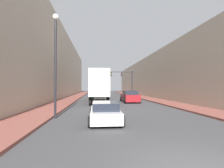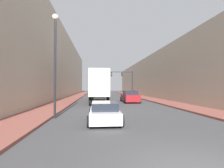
{
  "view_description": "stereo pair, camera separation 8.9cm",
  "coord_description": "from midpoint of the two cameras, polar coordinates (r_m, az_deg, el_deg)",
  "views": [
    {
      "loc": [
        -2.55,
        -4.16,
        2.19
      ],
      "look_at": [
        -0.65,
        16.18,
        2.54
      ],
      "focal_mm": 28.0,
      "sensor_mm": 36.0,
      "label": 1
    },
    {
      "loc": [
        -2.46,
        -4.17,
        2.19
      ],
      "look_at": [
        -0.65,
        16.18,
        2.54
      ],
      "focal_mm": 28.0,
      "sensor_mm": 36.0,
      "label": 2
    }
  ],
  "objects": [
    {
      "name": "suv_car",
      "position": [
        25.23,
        5.72,
        -4.11
      ],
      "size": [
        2.23,
        4.91,
        1.68
      ],
      "color": "maroon",
      "rests_on": "ground"
    },
    {
      "name": "sidewalk_left",
      "position": [
        34.53,
        -12.87,
        -4.46
      ],
      "size": [
        2.99,
        80.0,
        0.15
      ],
      "color": "brown",
      "rests_on": "ground"
    },
    {
      "name": "building_right",
      "position": [
        36.99,
        16.93,
        2.48
      ],
      "size": [
        6.0,
        80.0,
        8.79
      ],
      "color": "#BCB29E",
      "rests_on": "ground"
    },
    {
      "name": "traffic_signal_gantry",
      "position": [
        38.02,
        3.9,
        1.81
      ],
      "size": [
        7.02,
        0.35,
        5.75
      ],
      "color": "black",
      "rests_on": "ground"
    },
    {
      "name": "sidewalk_right",
      "position": [
        35.53,
        10.23,
        -4.37
      ],
      "size": [
        2.99,
        80.0,
        0.15
      ],
      "color": "brown",
      "rests_on": "ground"
    },
    {
      "name": "semi_truck",
      "position": [
        26.05,
        -4.57,
        -0.5
      ],
      "size": [
        2.42,
        13.84,
        4.29
      ],
      "color": "silver",
      "rests_on": "ground"
    },
    {
      "name": "sedan_car",
      "position": [
        11.12,
        -2.56,
        -9.15
      ],
      "size": [
        1.98,
        4.33,
        1.25
      ],
      "color": "silver",
      "rests_on": "ground"
    },
    {
      "name": "building_left",
      "position": [
        35.62,
        -20.06,
        6.34
      ],
      "size": [
        6.0,
        80.0,
        13.37
      ],
      "color": "#BCB29E",
      "rests_on": "ground"
    },
    {
      "name": "street_lamp",
      "position": [
        13.11,
        -18.14,
        9.96
      ],
      "size": [
        0.44,
        0.44,
        7.35
      ],
      "color": "black",
      "rests_on": "ground"
    }
  ]
}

